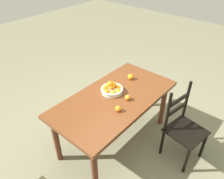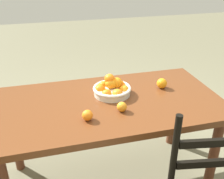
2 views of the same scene
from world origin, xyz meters
name	(u,v)px [view 1 (image 1 of 2)]	position (x,y,z in m)	size (l,w,h in m)	color
ground_plane	(114,139)	(0.00, 0.00, 0.00)	(12.00, 12.00, 0.00)	#706C52
dining_table	(115,103)	(0.00, 0.00, 0.65)	(1.62, 0.84, 0.74)	brown
chair_near_window	(183,128)	(-0.36, 0.79, 0.44)	(0.48, 0.48, 0.97)	black
fruit_bowl	(112,89)	(-0.06, -0.10, 0.79)	(0.28, 0.28, 0.16)	silver
orange_loose_0	(128,97)	(-0.06, 0.15, 0.77)	(0.07, 0.07, 0.07)	orange
orange_loose_1	(118,109)	(0.18, 0.20, 0.78)	(0.07, 0.07, 0.07)	orange
orange_loose_2	(131,77)	(-0.45, -0.10, 0.78)	(0.08, 0.08, 0.08)	orange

